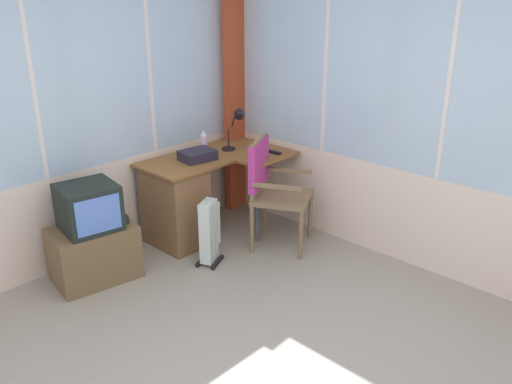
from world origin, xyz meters
name	(u,v)px	position (x,y,z in m)	size (l,w,h in m)	color
north_window_panel	(35,109)	(0.00, 2.26, 1.36)	(4.19, 0.07, 2.72)	#F1DDC7
east_window_panel	(447,109)	(2.13, 0.00, 1.36)	(0.07, 4.47, 2.72)	#F1DDC7
curtain_corner	(236,84)	(2.00, 2.13, 1.31)	(0.28, 0.07, 2.62)	#AC4323
desk	(180,200)	(1.04, 1.90, 0.41)	(1.33, 0.86, 0.75)	brown
desk_lamp	(238,123)	(1.73, 1.84, 1.02)	(0.24, 0.21, 0.40)	black
tv_remote	(274,152)	(1.86, 1.50, 0.76)	(0.04, 0.15, 0.02)	black
spray_bottle	(204,141)	(1.44, 2.01, 0.86)	(0.06, 0.06, 0.22)	silver
paper_tray	(198,155)	(1.24, 1.87, 0.80)	(0.30, 0.23, 0.09)	#252332
wooden_armchair	(268,180)	(1.56, 1.29, 0.62)	(0.65, 0.65, 0.99)	olive
tv_on_stand	(93,238)	(0.14, 1.89, 0.36)	(0.70, 0.54, 0.81)	brown
space_heater	(210,231)	(0.96, 1.41, 0.29)	(0.29, 0.25, 0.57)	silver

